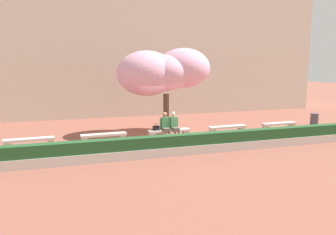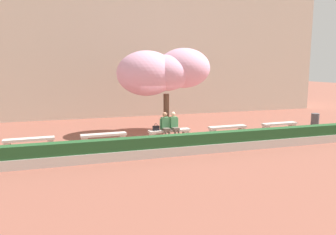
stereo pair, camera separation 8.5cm
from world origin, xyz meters
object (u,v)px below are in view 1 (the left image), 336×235
(stone_bench_east_end, at_px, (279,125))
(trash_bin, at_px, (314,120))
(stone_bench_near_west, at_px, (104,137))
(cherry_tree_main, at_px, (164,72))
(person_seated_left, at_px, (165,125))
(handbag, at_px, (156,128))
(stone_bench_west_end, at_px, (29,142))
(stone_bench_center, at_px, (169,132))
(person_seated_right, at_px, (174,124))
(stone_bench_near_east, at_px, (227,129))

(stone_bench_east_end, distance_m, trash_bin, 2.69)
(stone_bench_near_west, relative_size, cherry_tree_main, 0.42)
(person_seated_left, bearing_deg, handbag, 176.62)
(handbag, relative_size, trash_bin, 0.43)
(stone_bench_west_end, distance_m, trash_bin, 15.02)
(stone_bench_center, bearing_deg, stone_bench_west_end, 180.00)
(trash_bin, bearing_deg, stone_bench_west_end, -178.53)
(stone_bench_west_end, height_order, cherry_tree_main, cherry_tree_main)
(trash_bin, bearing_deg, person_seated_right, -177.09)
(person_seated_left, relative_size, trash_bin, 1.65)
(person_seated_right, bearing_deg, handbag, 178.31)
(stone_bench_near_west, xyz_separation_m, stone_bench_east_end, (9.26, 0.00, 0.00))
(stone_bench_near_west, bearing_deg, person_seated_right, -0.92)
(stone_bench_east_end, bearing_deg, stone_bench_center, 180.00)
(trash_bin, bearing_deg, stone_bench_near_west, -178.15)
(handbag, height_order, trash_bin, handbag)
(person_seated_right, relative_size, handbag, 3.81)
(trash_bin, bearing_deg, person_seated_left, -177.23)
(stone_bench_near_east, xyz_separation_m, handbag, (-3.75, -0.03, 0.27))
(stone_bench_center, height_order, stone_bench_near_east, same)
(stone_bench_center, height_order, person_seated_right, person_seated_right)
(cherry_tree_main, bearing_deg, person_seated_right, -90.46)
(stone_bench_east_end, xyz_separation_m, trash_bin, (2.67, 0.38, 0.08))
(stone_bench_near_west, relative_size, trash_bin, 2.60)
(stone_bench_west_end, xyz_separation_m, handbag, (5.51, -0.03, 0.27))
(person_seated_right, relative_size, trash_bin, 1.65)
(stone_bench_near_east, distance_m, handbag, 3.76)
(stone_bench_west_end, bearing_deg, trash_bin, 1.47)
(person_seated_right, xyz_separation_m, trash_bin, (8.62, 0.44, -0.31))
(person_seated_left, relative_size, handbag, 3.81)
(cherry_tree_main, height_order, trash_bin, cherry_tree_main)
(stone_bench_center, distance_m, cherry_tree_main, 3.28)
(stone_bench_near_west, bearing_deg, stone_bench_center, 0.00)
(stone_bench_center, xyz_separation_m, person_seated_left, (-0.21, -0.05, 0.39))
(stone_bench_east_end, xyz_separation_m, handbag, (-6.84, -0.03, 0.27))
(stone_bench_center, bearing_deg, cherry_tree_main, 81.66)
(handbag, relative_size, cherry_tree_main, 0.07)
(person_seated_left, distance_m, trash_bin, 9.07)
(stone_bench_near_west, relative_size, person_seated_left, 1.57)
(person_seated_right, bearing_deg, person_seated_left, -179.92)
(stone_bench_east_end, distance_m, person_seated_right, 5.96)
(cherry_tree_main, bearing_deg, stone_bench_center, -98.34)
(stone_bench_center, bearing_deg, stone_bench_near_west, 180.00)
(stone_bench_near_west, bearing_deg, trash_bin, 1.85)
(stone_bench_west_end, bearing_deg, stone_bench_near_east, 0.00)
(stone_bench_near_west, relative_size, person_seated_right, 1.57)
(stone_bench_west_end, xyz_separation_m, person_seated_right, (6.40, -0.05, 0.39))
(stone_bench_west_end, xyz_separation_m, stone_bench_near_west, (3.09, 0.00, 0.00))
(stone_bench_near_west, height_order, stone_bench_near_east, same)
(trash_bin, bearing_deg, handbag, -177.52)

